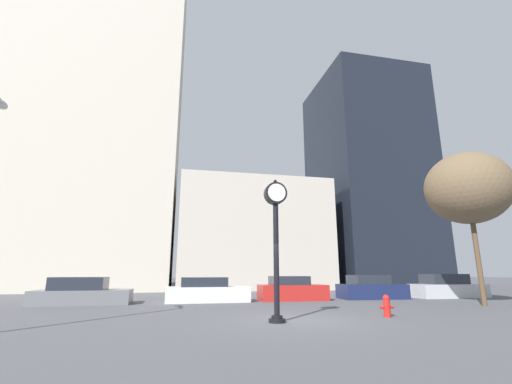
% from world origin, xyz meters
% --- Properties ---
extents(ground_plane, '(200.00, 200.00, 0.00)m').
position_xyz_m(ground_plane, '(0.00, 0.00, 0.00)').
color(ground_plane, '#515156').
extents(building_tall_tower, '(15.99, 12.00, 35.81)m').
position_xyz_m(building_tall_tower, '(-12.73, 24.00, 17.90)').
color(building_tall_tower, beige).
rests_on(building_tall_tower, ground_plane).
extents(building_storefront_row, '(14.49, 12.00, 10.47)m').
position_xyz_m(building_storefront_row, '(3.06, 24.00, 5.23)').
color(building_storefront_row, beige).
rests_on(building_storefront_row, ground_plane).
extents(building_glass_modern, '(11.08, 12.00, 24.79)m').
position_xyz_m(building_glass_modern, '(17.45, 24.00, 12.39)').
color(building_glass_modern, black).
rests_on(building_glass_modern, ground_plane).
extents(street_clock, '(0.76, 0.55, 4.76)m').
position_xyz_m(street_clock, '(-0.78, -0.39, 3.04)').
color(street_clock, black).
rests_on(street_clock, ground_plane).
extents(car_grey, '(4.64, 2.01, 1.34)m').
position_xyz_m(car_grey, '(-8.69, 7.85, 0.56)').
color(car_grey, slate).
rests_on(car_grey, ground_plane).
extents(car_white, '(4.50, 1.75, 1.31)m').
position_xyz_m(car_white, '(-2.40, 7.98, 0.56)').
color(car_white, silver).
rests_on(car_white, ground_plane).
extents(car_red, '(3.92, 2.01, 1.36)m').
position_xyz_m(car_red, '(2.53, 8.20, 0.58)').
color(car_red, red).
rests_on(car_red, ground_plane).
extents(car_navy, '(4.03, 2.07, 1.42)m').
position_xyz_m(car_navy, '(7.66, 8.21, 0.60)').
color(car_navy, '#19234C').
rests_on(car_navy, ground_plane).
extents(car_silver, '(4.67, 1.88, 1.48)m').
position_xyz_m(car_silver, '(12.97, 8.04, 0.62)').
color(car_silver, '#BCBCC1').
rests_on(car_silver, ground_plane).
extents(fire_hydrant_near, '(0.56, 0.24, 0.78)m').
position_xyz_m(fire_hydrant_near, '(3.47, 0.06, 0.40)').
color(fire_hydrant_near, red).
rests_on(fire_hydrant_near, ground_plane).
extents(bare_tree, '(4.15, 4.15, 7.72)m').
position_xyz_m(bare_tree, '(10.52, 2.89, 5.84)').
color(bare_tree, brown).
rests_on(bare_tree, ground_plane).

